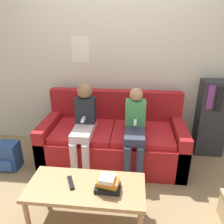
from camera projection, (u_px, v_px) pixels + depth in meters
The scene contains 10 objects.
ground_plane at pixel (108, 185), 2.53m from camera, with size 10.00×10.00×0.00m, color #937A56.
wall_back at pixel (117, 57), 2.98m from camera, with size 8.00×0.06×2.60m.
couch at pixel (113, 140), 2.90m from camera, with size 1.81×0.82×0.89m.
coffee_table at pixel (86, 190), 1.94m from camera, with size 1.04×0.46×0.41m.
person_left at pixel (84, 123), 2.63m from camera, with size 0.24×0.56×1.08m.
person_right at pixel (135, 128), 2.57m from camera, with size 0.24×0.56×1.04m.
tv_remote at pixel (71, 183), 1.95m from camera, with size 0.11×0.17×0.02m.
book_stack at pixel (108, 184), 1.85m from camera, with size 0.22×0.16×0.15m.
bookshelf at pixel (211, 118), 2.98m from camera, with size 0.37×0.28×1.05m.
backpack at pixel (9, 156), 2.76m from camera, with size 0.24×0.23×0.36m.
Camera 1 is at (0.25, -2.00, 1.74)m, focal length 35.00 mm.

